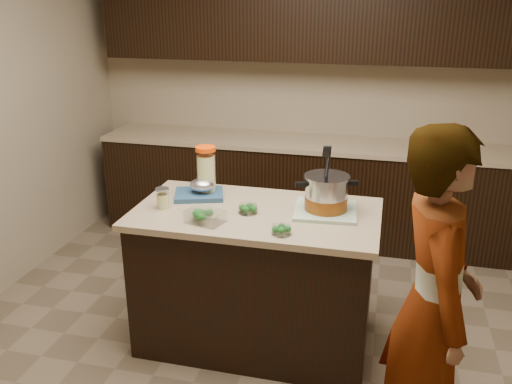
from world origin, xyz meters
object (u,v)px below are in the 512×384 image
stock_pot (326,195)px  person (433,306)px  island (256,277)px  lemonade_pitcher (206,173)px

stock_pot → person: bearing=-72.5°
island → stock_pot: 0.69m
stock_pot → lemonade_pitcher: bearing=152.9°
stock_pot → lemonade_pitcher: 0.79m
stock_pot → island: bearing=172.6°
stock_pot → person: size_ratio=0.23×
lemonade_pitcher → island: bearing=-27.5°
island → lemonade_pitcher: (-0.37, 0.19, 0.59)m
person → island: bearing=46.6°
island → person: size_ratio=0.89×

